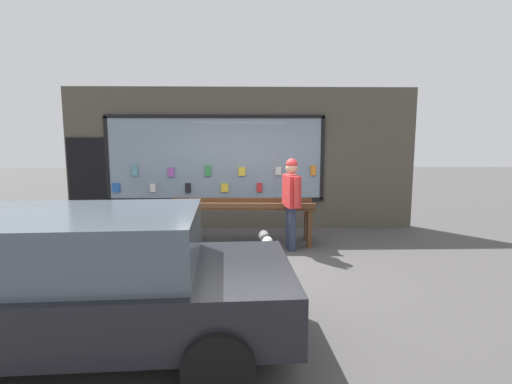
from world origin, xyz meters
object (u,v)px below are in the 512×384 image
(person_browsing, at_px, (291,197))
(parked_car, at_px, (74,280))
(small_dog, at_px, (266,240))
(display_table_main, at_px, (242,209))

(person_browsing, distance_m, parked_car, 4.33)
(small_dog, bearing_deg, display_table_main, 21.10)
(person_browsing, xyz_separation_m, small_dog, (-0.48, -0.27, -0.75))
(display_table_main, height_order, person_browsing, person_browsing)
(display_table_main, xyz_separation_m, person_browsing, (0.93, -0.47, 0.31))
(person_browsing, relative_size, small_dog, 2.86)
(person_browsing, bearing_deg, parked_car, 131.86)
(small_dog, bearing_deg, parked_car, 137.30)
(parked_car, bearing_deg, display_table_main, 64.91)
(person_browsing, height_order, parked_car, person_browsing)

